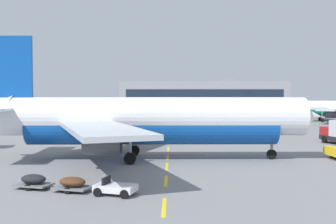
{
  "coord_description": "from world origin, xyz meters",
  "views": [
    {
      "loc": [
        18.45,
        -20.79,
        6.33
      ],
      "look_at": [
        17.98,
        27.13,
        4.41
      ],
      "focal_mm": 43.04,
      "sensor_mm": 36.0,
      "label": 1
    }
  ],
  "objects": [
    {
      "name": "ground",
      "position": [
        40.0,
        40.0,
        0.0
      ],
      "size": [
        400.0,
        400.0,
        0.0
      ],
      "primitive_type": "plane",
      "color": "slate"
    },
    {
      "name": "airliner_mid_left",
      "position": [
        54.22,
        79.08,
        3.28
      ],
      "size": [
        28.55,
        27.82,
        10.12
      ],
      "color": "white",
      "rests_on": "ground"
    },
    {
      "name": "apron_paint_markings",
      "position": [
        18.0,
        37.81,
        0.0
      ],
      "size": [
        8.0,
        96.27,
        0.01
      ],
      "color": "yellow",
      "rests_on": "ground"
    },
    {
      "name": "baggage_train",
      "position": [
        11.91,
        5.46,
        0.52
      ],
      "size": [
        8.66,
        3.9,
        1.14
      ],
      "color": "silver",
      "rests_on": "ground"
    },
    {
      "name": "airliner_foreground",
      "position": [
        15.93,
        18.95,
        3.95
      ],
      "size": [
        34.72,
        34.62,
        12.2
      ],
      "color": "white",
      "rests_on": "ground"
    },
    {
      "name": "terminal_satellite",
      "position": [
        32.37,
        162.58,
        6.28
      ],
      "size": [
        72.95,
        24.28,
        14.13
      ],
      "color": "gray",
      "rests_on": "ground"
    }
  ]
}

